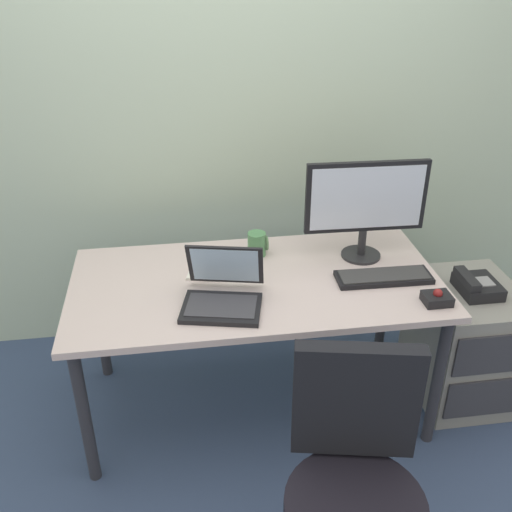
{
  "coord_description": "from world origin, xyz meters",
  "views": [
    {
      "loc": [
        -0.31,
        -2.13,
        2.01
      ],
      "look_at": [
        0.0,
        0.0,
        0.82
      ],
      "focal_mm": 41.11,
      "sensor_mm": 36.0,
      "label": 1
    }
  ],
  "objects_px": {
    "trackball_mouse": "(437,298)",
    "office_chair": "(352,501)",
    "file_cabinet": "(464,342)",
    "monitor_main": "(366,203)",
    "laptop": "(223,292)",
    "keyboard": "(384,277)",
    "paper_notepad": "(207,268)",
    "coffee_mug": "(257,244)",
    "desk_phone": "(476,285)"
  },
  "relations": [
    {
      "from": "trackball_mouse",
      "to": "office_chair",
      "type": "bearing_deg",
      "value": -128.57
    },
    {
      "from": "file_cabinet",
      "to": "monitor_main",
      "type": "xyz_separation_m",
      "value": [
        -0.49,
        0.18,
        0.68
      ]
    },
    {
      "from": "monitor_main",
      "to": "laptop",
      "type": "distance_m",
      "value": 0.76
    },
    {
      "from": "monitor_main",
      "to": "keyboard",
      "type": "relative_size",
      "value": 1.32
    },
    {
      "from": "laptop",
      "to": "paper_notepad",
      "type": "bearing_deg",
      "value": 99.28
    },
    {
      "from": "trackball_mouse",
      "to": "coffee_mug",
      "type": "relative_size",
      "value": 0.99
    },
    {
      "from": "keyboard",
      "to": "trackball_mouse",
      "type": "relative_size",
      "value": 3.75
    },
    {
      "from": "desk_phone",
      "to": "paper_notepad",
      "type": "relative_size",
      "value": 0.96
    },
    {
      "from": "laptop",
      "to": "paper_notepad",
      "type": "relative_size",
      "value": 1.77
    },
    {
      "from": "file_cabinet",
      "to": "laptop",
      "type": "height_order",
      "value": "laptop"
    },
    {
      "from": "office_chair",
      "to": "trackball_mouse",
      "type": "relative_size",
      "value": 8.44
    },
    {
      "from": "laptop",
      "to": "trackball_mouse",
      "type": "height_order",
      "value": "laptop"
    },
    {
      "from": "monitor_main",
      "to": "laptop",
      "type": "xyz_separation_m",
      "value": [
        -0.67,
        -0.3,
        -0.22
      ]
    },
    {
      "from": "laptop",
      "to": "coffee_mug",
      "type": "xyz_separation_m",
      "value": [
        0.2,
        0.38,
        0.0
      ]
    },
    {
      "from": "desk_phone",
      "to": "paper_notepad",
      "type": "distance_m",
      "value": 1.21
    },
    {
      "from": "laptop",
      "to": "trackball_mouse",
      "type": "distance_m",
      "value": 0.86
    },
    {
      "from": "keyboard",
      "to": "paper_notepad",
      "type": "height_order",
      "value": "keyboard"
    },
    {
      "from": "coffee_mug",
      "to": "paper_notepad",
      "type": "relative_size",
      "value": 0.53
    },
    {
      "from": "file_cabinet",
      "to": "laptop",
      "type": "xyz_separation_m",
      "value": [
        -1.16,
        -0.11,
        0.46
      ]
    },
    {
      "from": "file_cabinet",
      "to": "monitor_main",
      "type": "bearing_deg",
      "value": 159.73
    },
    {
      "from": "keyboard",
      "to": "paper_notepad",
      "type": "relative_size",
      "value": 1.98
    },
    {
      "from": "coffee_mug",
      "to": "laptop",
      "type": "bearing_deg",
      "value": -117.28
    },
    {
      "from": "keyboard",
      "to": "laptop",
      "type": "xyz_separation_m",
      "value": [
        -0.7,
        -0.08,
        0.04
      ]
    },
    {
      "from": "desk_phone",
      "to": "keyboard",
      "type": "relative_size",
      "value": 0.48
    },
    {
      "from": "file_cabinet",
      "to": "laptop",
      "type": "relative_size",
      "value": 1.59
    },
    {
      "from": "desk_phone",
      "to": "paper_notepad",
      "type": "bearing_deg",
      "value": 171.37
    },
    {
      "from": "keyboard",
      "to": "coffee_mug",
      "type": "height_order",
      "value": "coffee_mug"
    },
    {
      "from": "keyboard",
      "to": "trackball_mouse",
      "type": "bearing_deg",
      "value": -53.63
    },
    {
      "from": "monitor_main",
      "to": "trackball_mouse",
      "type": "relative_size",
      "value": 4.94
    },
    {
      "from": "office_chair",
      "to": "coffee_mug",
      "type": "height_order",
      "value": "office_chair"
    },
    {
      "from": "coffee_mug",
      "to": "paper_notepad",
      "type": "distance_m",
      "value": 0.27
    },
    {
      "from": "keyboard",
      "to": "trackball_mouse",
      "type": "height_order",
      "value": "trackball_mouse"
    },
    {
      "from": "file_cabinet",
      "to": "desk_phone",
      "type": "relative_size",
      "value": 2.93
    },
    {
      "from": "desk_phone",
      "to": "paper_notepad",
      "type": "xyz_separation_m",
      "value": [
        -1.2,
        0.18,
        0.09
      ]
    },
    {
      "from": "laptop",
      "to": "trackball_mouse",
      "type": "bearing_deg",
      "value": -8.37
    },
    {
      "from": "desk_phone",
      "to": "keyboard",
      "type": "xyz_separation_m",
      "value": [
        -0.45,
        -0.02,
        0.09
      ]
    },
    {
      "from": "office_chair",
      "to": "keyboard",
      "type": "bearing_deg",
      "value": 66.75
    },
    {
      "from": "desk_phone",
      "to": "office_chair",
      "type": "bearing_deg",
      "value": -133.12
    },
    {
      "from": "monitor_main",
      "to": "paper_notepad",
      "type": "bearing_deg",
      "value": -178.64
    },
    {
      "from": "office_chair",
      "to": "trackball_mouse",
      "type": "bearing_deg",
      "value": 51.43
    },
    {
      "from": "office_chair",
      "to": "monitor_main",
      "type": "bearing_deg",
      "value": 72.72
    },
    {
      "from": "desk_phone",
      "to": "office_chair",
      "type": "distance_m",
      "value": 1.21
    },
    {
      "from": "office_chair",
      "to": "monitor_main",
      "type": "xyz_separation_m",
      "value": [
        0.33,
        1.07,
        0.55
      ]
    },
    {
      "from": "desk_phone",
      "to": "trackball_mouse",
      "type": "relative_size",
      "value": 1.82
    },
    {
      "from": "office_chair",
      "to": "keyboard",
      "type": "height_order",
      "value": "office_chair"
    },
    {
      "from": "monitor_main",
      "to": "keyboard",
      "type": "bearing_deg",
      "value": -80.87
    },
    {
      "from": "trackball_mouse",
      "to": "paper_notepad",
      "type": "distance_m",
      "value": 0.98
    },
    {
      "from": "trackball_mouse",
      "to": "laptop",
      "type": "bearing_deg",
      "value": 171.63
    },
    {
      "from": "monitor_main",
      "to": "trackball_mouse",
      "type": "xyz_separation_m",
      "value": [
        0.19,
        -0.42,
        -0.25
      ]
    },
    {
      "from": "paper_notepad",
      "to": "file_cabinet",
      "type": "bearing_deg",
      "value": -7.81
    }
  ]
}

